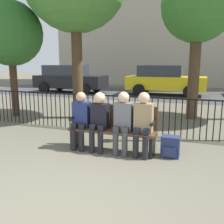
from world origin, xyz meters
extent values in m
plane|color=#605B4C|center=(0.00, 0.00, 0.00)|extent=(80.00, 80.00, 0.00)
cube|color=#4C331E|center=(0.00, 2.31, 0.42)|extent=(1.74, 0.45, 0.05)
cube|color=#4C331E|center=(0.00, 2.51, 0.69)|extent=(1.74, 0.05, 0.47)
cube|color=black|center=(-0.81, 2.31, 0.20)|extent=(0.06, 0.38, 0.40)
cube|color=black|center=(0.81, 2.31, 0.20)|extent=(0.06, 0.38, 0.40)
cube|color=black|center=(-0.81, 2.31, 0.65)|extent=(0.06, 0.38, 0.04)
cube|color=black|center=(0.81, 2.31, 0.65)|extent=(0.06, 0.38, 0.04)
cylinder|color=black|center=(-0.75, 2.09, 0.23)|extent=(0.11, 0.11, 0.45)
cylinder|color=black|center=(-0.57, 2.09, 0.23)|extent=(0.11, 0.11, 0.45)
cube|color=black|center=(-0.75, 2.19, 0.50)|extent=(0.11, 0.20, 0.12)
cube|color=black|center=(-0.57, 2.19, 0.50)|extent=(0.11, 0.20, 0.12)
cube|color=navy|center=(-0.66, 2.31, 0.71)|extent=(0.34, 0.22, 0.52)
sphere|color=tan|center=(-0.66, 2.29, 1.07)|extent=(0.20, 0.20, 0.20)
cylinder|color=black|center=(-0.34, 2.09, 0.23)|extent=(0.11, 0.11, 0.45)
cylinder|color=black|center=(-0.16, 2.09, 0.23)|extent=(0.11, 0.11, 0.45)
cube|color=black|center=(-0.34, 2.19, 0.50)|extent=(0.11, 0.20, 0.12)
cube|color=black|center=(-0.16, 2.19, 0.50)|extent=(0.11, 0.20, 0.12)
cube|color=black|center=(-0.25, 2.31, 0.70)|extent=(0.34, 0.22, 0.51)
sphere|color=beige|center=(-0.25, 2.29, 1.07)|extent=(0.23, 0.23, 0.23)
cylinder|color=#3D3D42|center=(0.15, 2.09, 0.23)|extent=(0.11, 0.11, 0.45)
cylinder|color=#3D3D42|center=(0.33, 2.09, 0.23)|extent=(0.11, 0.11, 0.45)
cube|color=#3D3D42|center=(0.15, 2.19, 0.50)|extent=(0.11, 0.20, 0.12)
cube|color=#3D3D42|center=(0.33, 2.19, 0.50)|extent=(0.11, 0.20, 0.12)
cube|color=slate|center=(0.24, 2.31, 0.72)|extent=(0.34, 0.22, 0.55)
sphere|color=beige|center=(0.24, 2.29, 1.10)|extent=(0.21, 0.21, 0.21)
cylinder|color=black|center=(0.54, 2.09, 0.23)|extent=(0.11, 0.11, 0.45)
cylinder|color=black|center=(0.72, 2.09, 0.23)|extent=(0.11, 0.11, 0.45)
cube|color=black|center=(0.54, 2.19, 0.50)|extent=(0.11, 0.20, 0.12)
cube|color=black|center=(0.72, 2.19, 0.50)|extent=(0.11, 0.20, 0.12)
cube|color=#997F59|center=(0.63, 2.31, 0.73)|extent=(0.34, 0.22, 0.56)
sphere|color=beige|center=(0.63, 2.29, 1.11)|extent=(0.21, 0.21, 0.21)
cube|color=navy|center=(1.14, 2.38, 0.20)|extent=(0.34, 0.24, 0.40)
cube|color=navy|center=(1.14, 2.24, 0.14)|extent=(0.24, 0.04, 0.18)
cylinder|color=black|center=(-3.94, 3.66, 0.47)|extent=(0.02, 0.02, 0.95)
cylinder|color=black|center=(-3.80, 3.66, 0.47)|extent=(0.02, 0.02, 0.95)
cylinder|color=black|center=(-3.66, 3.66, 0.47)|extent=(0.02, 0.02, 0.95)
cylinder|color=black|center=(-3.52, 3.66, 0.47)|extent=(0.02, 0.02, 0.95)
cylinder|color=black|center=(-3.38, 3.66, 0.47)|extent=(0.02, 0.02, 0.95)
cylinder|color=black|center=(-3.24, 3.66, 0.47)|extent=(0.02, 0.02, 0.95)
cylinder|color=black|center=(-3.10, 3.66, 0.47)|extent=(0.02, 0.02, 0.95)
cylinder|color=black|center=(-2.96, 3.66, 0.47)|extent=(0.02, 0.02, 0.95)
cylinder|color=black|center=(-2.82, 3.66, 0.47)|extent=(0.02, 0.02, 0.95)
cylinder|color=black|center=(-2.68, 3.66, 0.47)|extent=(0.02, 0.02, 0.95)
cylinder|color=black|center=(-2.54, 3.66, 0.47)|extent=(0.02, 0.02, 0.95)
cylinder|color=black|center=(-2.40, 3.66, 0.47)|extent=(0.02, 0.02, 0.95)
cylinder|color=black|center=(-2.26, 3.66, 0.47)|extent=(0.02, 0.02, 0.95)
cylinder|color=black|center=(-2.12, 3.66, 0.47)|extent=(0.02, 0.02, 0.95)
cylinder|color=black|center=(-1.98, 3.66, 0.47)|extent=(0.02, 0.02, 0.95)
cylinder|color=black|center=(-1.84, 3.66, 0.47)|extent=(0.02, 0.02, 0.95)
cylinder|color=black|center=(-1.70, 3.66, 0.47)|extent=(0.02, 0.02, 0.95)
cylinder|color=black|center=(-1.56, 3.66, 0.47)|extent=(0.02, 0.02, 0.95)
cylinder|color=black|center=(-1.42, 3.66, 0.47)|extent=(0.02, 0.02, 0.95)
cylinder|color=black|center=(-1.28, 3.66, 0.47)|extent=(0.02, 0.02, 0.95)
cylinder|color=black|center=(-1.14, 3.66, 0.47)|extent=(0.02, 0.02, 0.95)
cylinder|color=black|center=(-1.00, 3.66, 0.47)|extent=(0.02, 0.02, 0.95)
cylinder|color=black|center=(-0.86, 3.66, 0.47)|extent=(0.02, 0.02, 0.95)
cylinder|color=black|center=(-0.72, 3.66, 0.47)|extent=(0.02, 0.02, 0.95)
cylinder|color=black|center=(-0.58, 3.66, 0.47)|extent=(0.02, 0.02, 0.95)
cylinder|color=black|center=(-0.44, 3.66, 0.47)|extent=(0.02, 0.02, 0.95)
cylinder|color=black|center=(-0.30, 3.66, 0.47)|extent=(0.02, 0.02, 0.95)
cylinder|color=black|center=(-0.16, 3.66, 0.47)|extent=(0.02, 0.02, 0.95)
cylinder|color=black|center=(-0.02, 3.66, 0.47)|extent=(0.02, 0.02, 0.95)
cylinder|color=black|center=(0.12, 3.66, 0.47)|extent=(0.02, 0.02, 0.95)
cylinder|color=black|center=(0.26, 3.66, 0.47)|extent=(0.02, 0.02, 0.95)
cylinder|color=black|center=(0.40, 3.66, 0.47)|extent=(0.02, 0.02, 0.95)
cylinder|color=black|center=(0.54, 3.66, 0.47)|extent=(0.02, 0.02, 0.95)
cylinder|color=black|center=(0.68, 3.66, 0.47)|extent=(0.02, 0.02, 0.95)
cylinder|color=black|center=(0.82, 3.66, 0.47)|extent=(0.02, 0.02, 0.95)
cylinder|color=black|center=(0.96, 3.66, 0.47)|extent=(0.02, 0.02, 0.95)
cylinder|color=black|center=(1.10, 3.66, 0.47)|extent=(0.02, 0.02, 0.95)
cylinder|color=black|center=(1.24, 3.66, 0.47)|extent=(0.02, 0.02, 0.95)
cylinder|color=black|center=(1.38, 3.66, 0.47)|extent=(0.02, 0.02, 0.95)
cylinder|color=black|center=(1.52, 3.66, 0.47)|extent=(0.02, 0.02, 0.95)
cylinder|color=black|center=(1.66, 3.66, 0.47)|extent=(0.02, 0.02, 0.95)
cylinder|color=black|center=(1.80, 3.66, 0.47)|extent=(0.02, 0.02, 0.95)
cylinder|color=black|center=(1.94, 3.66, 0.47)|extent=(0.02, 0.02, 0.95)
cylinder|color=black|center=(2.08, 3.66, 0.47)|extent=(0.02, 0.02, 0.95)
cube|color=black|center=(0.00, 3.66, 0.93)|extent=(9.00, 0.03, 0.03)
cylinder|color=#4C3823|center=(1.39, 6.00, 1.41)|extent=(0.34, 0.34, 2.82)
sphere|color=#38752D|center=(1.39, 6.00, 3.42)|extent=(2.19, 2.19, 2.19)
cylinder|color=#422D1E|center=(-4.17, 4.46, 1.05)|extent=(0.23, 0.23, 2.10)
sphere|color=#2D6628|center=(-4.17, 4.46, 2.66)|extent=(2.03, 2.03, 2.03)
cylinder|color=#4C3823|center=(-2.06, 4.90, 1.67)|extent=(0.33, 0.33, 3.34)
cube|color=#3D3D3F|center=(0.00, 12.00, 0.00)|extent=(24.00, 6.00, 0.01)
cube|color=black|center=(-5.69, 11.08, 0.67)|extent=(4.20, 1.70, 0.70)
cube|color=#2D333D|center=(-6.01, 11.08, 1.32)|extent=(2.31, 1.56, 0.60)
cylinder|color=black|center=(-4.39, 10.21, 0.32)|extent=(0.64, 0.20, 0.64)
cylinder|color=black|center=(-4.39, 11.95, 0.32)|extent=(0.64, 0.20, 0.64)
cylinder|color=black|center=(-7.00, 10.21, 0.32)|extent=(0.64, 0.20, 0.64)
cylinder|color=black|center=(-7.00, 11.95, 0.32)|extent=(0.64, 0.20, 0.64)
cube|color=yellow|center=(-0.18, 11.74, 0.67)|extent=(4.20, 1.70, 0.70)
cube|color=#2D333D|center=(-0.49, 11.74, 1.32)|extent=(2.31, 1.56, 0.60)
cylinder|color=black|center=(1.12, 10.87, 0.32)|extent=(0.64, 0.20, 0.64)
cylinder|color=black|center=(1.12, 12.61, 0.32)|extent=(0.64, 0.20, 0.64)
cylinder|color=black|center=(-1.48, 10.87, 0.32)|extent=(0.64, 0.20, 0.64)
cylinder|color=black|center=(-1.48, 12.61, 0.32)|extent=(0.64, 0.20, 0.64)
camera|label=1|loc=(1.59, -2.20, 1.74)|focal=40.00mm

